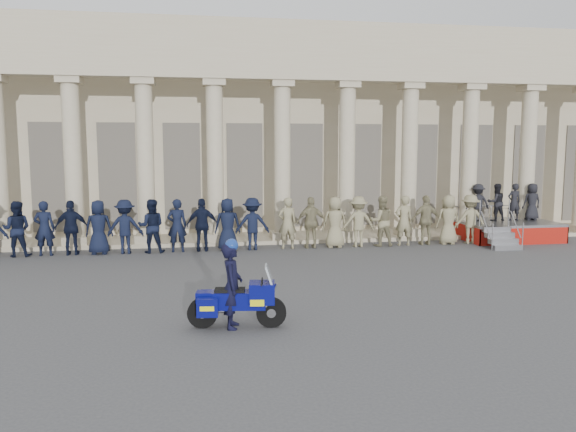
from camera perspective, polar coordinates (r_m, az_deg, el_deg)
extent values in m
plane|color=#414143|center=(14.37, -0.98, -8.15)|extent=(90.00, 90.00, 0.00)
cube|color=tan|center=(28.81, -5.27, 8.46)|extent=(40.00, 10.00, 9.00)
cube|color=tan|center=(22.91, -4.10, -2.26)|extent=(40.00, 2.60, 0.15)
cube|color=tan|center=(22.03, -4.07, 14.90)|extent=(35.80, 1.00, 1.00)
cube|color=tan|center=(22.21, -4.09, 17.72)|extent=(35.80, 1.00, 1.20)
cube|color=tan|center=(23.14, -27.00, -2.36)|extent=(0.90, 0.90, 0.30)
cube|color=tan|center=(22.47, -20.68, -2.30)|extent=(0.90, 0.90, 0.30)
cylinder|color=tan|center=(22.21, -21.01, 5.24)|extent=(0.64, 0.64, 5.60)
cube|color=tan|center=(22.33, -21.34, 12.74)|extent=(0.85, 0.85, 0.24)
cube|color=tan|center=(22.09, -14.05, -2.21)|extent=(0.90, 0.90, 0.30)
cylinder|color=tan|center=(21.82, -14.29, 5.46)|extent=(0.64, 0.64, 5.60)
cube|color=tan|center=(21.95, -14.52, 13.10)|extent=(0.85, 0.85, 0.24)
cube|color=tan|center=(22.01, -7.29, -2.08)|extent=(0.90, 0.90, 0.30)
cylinder|color=tan|center=(21.75, -7.42, 5.61)|extent=(0.64, 0.64, 5.60)
cube|color=tan|center=(21.87, -7.54, 13.28)|extent=(0.85, 0.85, 0.24)
cube|color=tan|center=(22.24, -0.58, -1.93)|extent=(0.90, 0.90, 0.30)
cylinder|color=tan|center=(21.98, -0.59, 5.69)|extent=(0.64, 0.64, 5.60)
cube|color=tan|center=(22.10, -0.60, 13.27)|extent=(0.85, 0.85, 0.24)
cube|color=tan|center=(22.77, 5.90, -1.76)|extent=(0.90, 0.90, 0.30)
cylinder|color=tan|center=(22.51, 6.00, 5.68)|extent=(0.64, 0.64, 5.60)
cube|color=tan|center=(22.63, 6.10, 13.09)|extent=(0.85, 0.85, 0.24)
cube|color=tan|center=(23.57, 12.02, -1.58)|extent=(0.90, 0.90, 0.30)
cylinder|color=tan|center=(23.32, 12.21, 5.60)|extent=(0.64, 0.64, 5.60)
cube|color=tan|center=(23.44, 12.40, 12.76)|extent=(0.85, 0.85, 0.24)
cube|color=tan|center=(24.62, 17.68, -1.40)|extent=(0.90, 0.90, 0.30)
cylinder|color=tan|center=(24.39, 17.94, 5.48)|extent=(0.64, 0.64, 5.60)
cube|color=tan|center=(24.50, 18.20, 12.32)|extent=(0.85, 0.85, 0.24)
cube|color=tan|center=(25.90, 22.82, -1.22)|extent=(0.90, 0.90, 0.30)
cylinder|color=tan|center=(25.67, 23.14, 5.32)|extent=(0.64, 0.64, 5.60)
cube|color=tan|center=(25.78, 23.46, 11.81)|extent=(0.85, 0.85, 0.24)
cube|color=black|center=(24.49, -22.95, 3.63)|extent=(1.30, 0.12, 4.20)
cube|color=black|center=(24.00, -16.90, 3.82)|extent=(1.30, 0.12, 4.20)
cube|color=black|center=(23.79, -10.68, 3.98)|extent=(1.30, 0.12, 4.20)
cube|color=black|center=(23.86, -4.41, 4.09)|extent=(1.30, 0.12, 4.20)
cube|color=black|center=(24.21, 1.75, 4.15)|extent=(1.30, 0.12, 4.20)
cube|color=black|center=(24.83, 7.67, 4.16)|extent=(1.30, 0.12, 4.20)
cube|color=black|center=(25.70, 13.24, 4.13)|extent=(1.30, 0.12, 4.20)
cube|color=black|center=(26.80, 18.41, 4.07)|extent=(1.30, 0.12, 4.20)
cube|color=black|center=(28.09, 23.13, 3.98)|extent=(1.30, 0.12, 4.20)
imported|color=black|center=(21.43, -25.85, -1.19)|extent=(0.93, 0.73, 1.92)
imported|color=black|center=(21.19, -23.51, -1.16)|extent=(0.70, 0.46, 1.92)
imported|color=black|center=(20.98, -21.12, -1.12)|extent=(1.13, 0.47, 1.92)
imported|color=black|center=(20.81, -18.68, -1.08)|extent=(0.94, 0.61, 1.92)
imported|color=black|center=(20.68, -16.21, -1.04)|extent=(1.24, 0.71, 1.92)
imported|color=black|center=(20.58, -13.72, -1.00)|extent=(0.93, 0.73, 1.92)
imported|color=black|center=(20.53, -11.20, -0.95)|extent=(0.70, 0.46, 1.92)
imported|color=black|center=(20.51, -8.68, -0.90)|extent=(1.13, 0.47, 1.92)
imported|color=black|center=(20.54, -6.16, -0.86)|extent=(0.94, 0.61, 1.92)
imported|color=black|center=(20.60, -3.65, -0.80)|extent=(1.24, 0.71, 1.92)
imported|color=gray|center=(20.77, -0.06, -0.73)|extent=(0.70, 0.46, 1.92)
imported|color=gray|center=(20.93, 2.38, -0.67)|extent=(1.13, 0.47, 1.92)
imported|color=gray|center=(21.12, 4.79, -0.62)|extent=(0.94, 0.61, 1.92)
imported|color=gray|center=(21.36, 7.14, -0.57)|extent=(1.24, 0.71, 1.92)
imported|color=gray|center=(21.63, 9.44, -0.51)|extent=(0.93, 0.73, 1.92)
imported|color=gray|center=(21.93, 11.68, -0.46)|extent=(0.70, 0.46, 1.92)
imported|color=gray|center=(22.27, 13.86, -0.41)|extent=(1.13, 0.47, 1.92)
imported|color=gray|center=(22.63, 15.97, -0.36)|extent=(0.94, 0.61, 1.92)
imported|color=gray|center=(23.03, 18.01, -0.31)|extent=(1.24, 0.71, 1.92)
cube|color=gray|center=(24.61, 21.34, -0.61)|extent=(3.72, 2.65, 0.10)
cube|color=maroon|center=(23.55, 22.90, -1.93)|extent=(3.72, 0.04, 0.65)
cube|color=maroon|center=(23.78, 17.48, -1.61)|extent=(0.04, 2.65, 0.65)
cube|color=maroon|center=(25.63, 24.85, -1.34)|extent=(0.04, 2.65, 0.65)
cube|color=gray|center=(22.16, 21.37, -2.99)|extent=(1.10, 0.28, 0.19)
cube|color=gray|center=(22.37, 21.03, -2.40)|extent=(1.10, 0.28, 0.19)
cube|color=gray|center=(22.58, 20.69, -1.82)|extent=(1.10, 0.28, 0.19)
cube|color=gray|center=(22.80, 20.37, -1.25)|extent=(1.10, 0.28, 0.19)
cylinder|color=gray|center=(25.65, 19.96, 0.98)|extent=(3.72, 0.04, 0.04)
imported|color=black|center=(24.11, 18.73, 1.30)|extent=(0.99, 0.57, 1.53)
imported|color=black|center=(24.49, 20.38, 1.32)|extent=(0.74, 0.58, 1.53)
imported|color=black|center=(24.89, 21.99, 1.33)|extent=(0.56, 0.37, 1.53)
imported|color=black|center=(25.32, 23.54, 1.34)|extent=(0.75, 0.49, 1.53)
cylinder|color=black|center=(11.93, -1.71, -9.77)|extent=(0.64, 0.22, 0.63)
cylinder|color=black|center=(12.02, -8.68, -9.72)|extent=(0.64, 0.22, 0.63)
cube|color=#090D6D|center=(11.87, -4.99, -8.48)|extent=(1.15, 0.54, 0.36)
cube|color=#090D6D|center=(11.81, -2.65, -7.77)|extent=(0.59, 0.56, 0.43)
cube|color=silver|center=(11.87, -2.65, -8.80)|extent=(0.25, 0.31, 0.11)
cube|color=#B2BFCC|center=(11.73, -1.86, -6.23)|extent=(0.26, 0.46, 0.51)
cube|color=black|center=(11.83, -5.93, -7.58)|extent=(0.66, 0.40, 0.10)
cube|color=#090D6D|center=(11.91, -8.48, -8.09)|extent=(0.38, 0.37, 0.21)
cube|color=#090D6D|center=(11.65, -8.17, -9.17)|extent=(0.46, 0.27, 0.38)
cube|color=#F0F10C|center=(11.65, -8.17, -9.17)|extent=(0.32, 0.27, 0.10)
cube|color=#090D6D|center=(12.23, -7.84, -8.37)|extent=(0.46, 0.27, 0.38)
cube|color=#F0F10C|center=(12.23, -7.84, -8.37)|extent=(0.32, 0.27, 0.10)
cylinder|color=silver|center=(12.21, -7.18, -9.56)|extent=(0.58, 0.17, 0.10)
cylinder|color=black|center=(11.75, -2.66, -6.68)|extent=(0.12, 0.67, 0.03)
imported|color=black|center=(11.80, -5.71, -7.05)|extent=(0.51, 0.71, 1.80)
sphere|color=navy|center=(11.63, -5.76, -2.98)|extent=(0.28, 0.28, 0.28)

